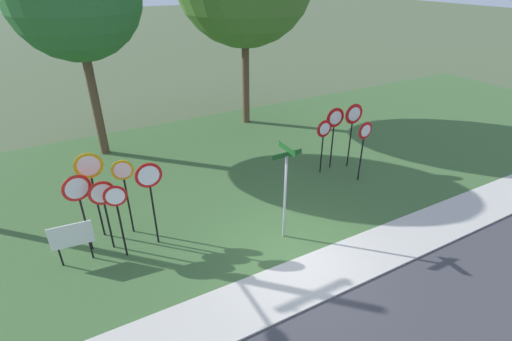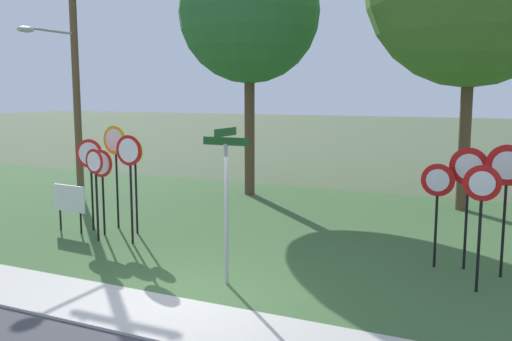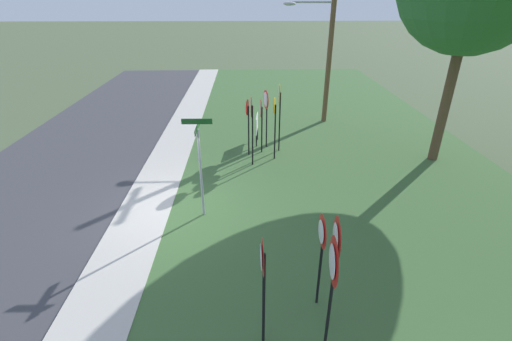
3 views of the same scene
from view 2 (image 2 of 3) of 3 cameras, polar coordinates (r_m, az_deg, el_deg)
name	(u,v)px [view 2 (image 2 of 3)]	position (r m, az deg, el deg)	size (l,w,h in m)	color
ground_plane	(185,301)	(10.17, -7.34, -13.25)	(160.00, 160.00, 0.00)	#4C5B3D
sidewalk_strip	(159,316)	(9.54, -10.00, -14.57)	(44.00, 1.60, 0.06)	#BCB7AD
grass_median	(303,227)	(15.32, 4.85, -5.82)	(44.00, 12.00, 0.04)	#3D6033
stop_sign_near_left	(102,173)	(14.58, -15.65, -0.29)	(0.71, 0.09, 2.22)	black
stop_sign_near_right	(130,165)	(13.47, -12.92, 0.54)	(0.73, 0.09, 2.65)	black
stop_sign_far_left	(95,176)	(14.01, -16.26, -0.53)	(0.61, 0.13, 2.29)	black
stop_sign_far_center	(135,167)	(14.51, -12.40, 0.40)	(0.61, 0.14, 2.47)	black
stop_sign_far_right	(115,153)	(15.17, -14.32, 1.71)	(0.77, 0.11, 2.78)	black
stop_sign_center_tall	(90,164)	(15.10, -16.75, 0.62)	(0.75, 0.17, 2.44)	black
yield_sign_near_left	(468,179)	(12.00, 21.05, -0.80)	(0.78, 0.12, 2.54)	black
yield_sign_near_right	(507,178)	(11.74, 24.44, -0.74)	(0.81, 0.12, 2.65)	black
yield_sign_far_left	(437,191)	(11.99, 18.20, -2.05)	(0.68, 0.10, 2.20)	black
yield_sign_far_right	(481,199)	(10.73, 22.23, -2.74)	(0.66, 0.10, 2.36)	black
street_name_post	(226,193)	(10.40, -3.10, -2.29)	(0.96, 0.82, 2.99)	#9EA0A8
utility_pole	(72,75)	(19.46, -18.46, 9.29)	(2.10, 2.40, 7.73)	brown
notice_board	(70,201)	(15.26, -18.67, -3.00)	(1.10, 0.13, 1.25)	black
oak_tree_left	(249,13)	(19.89, -0.69, 15.96)	(4.90, 4.90, 8.86)	brown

